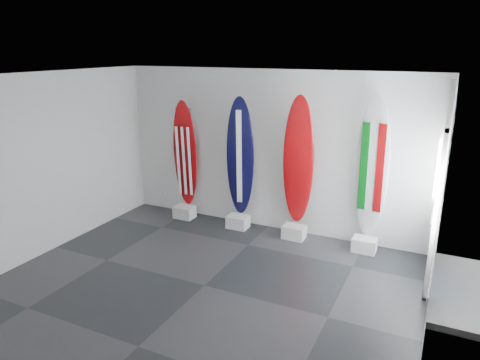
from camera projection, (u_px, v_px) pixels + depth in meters
The scene contains 16 objects.
floor at pixel (204, 285), 6.53m from camera, with size 6.00×6.00×0.00m, color black.
ceiling at pixel (199, 77), 5.67m from camera, with size 6.00×6.00×0.00m, color white.
wall_back at pixel (270, 152), 8.26m from camera, with size 6.00×6.00×0.00m, color silver.
wall_front at pixel (59, 266), 3.94m from camera, with size 6.00×6.00×0.00m, color silver.
wall_left at pixel (45, 165), 7.34m from camera, with size 5.00×5.00×0.00m, color silver.
wall_right at pixel (439, 225), 4.85m from camera, with size 5.00×5.00×0.00m, color silver.
display_block_usa at pixel (185, 212), 9.09m from camera, with size 0.40×0.30×0.24m, color silver.
surfboard_usa at pixel (185, 154), 8.83m from camera, with size 0.49×0.08×2.16m, color maroon.
display_block_navy at pixel (238, 222), 8.59m from camera, with size 0.40×0.30×0.24m, color silver.
surfboard_navy at pixel (240, 157), 8.31m from camera, with size 0.52×0.08×2.29m, color black.
display_block_swiss at pixel (294, 232), 8.12m from camera, with size 0.40×0.30×0.24m, color silver.
surfboard_swiss at pixel (298, 162), 7.82m from camera, with size 0.54×0.08×2.39m, color maroon.
display_block_italy at pixel (364, 245), 7.59m from camera, with size 0.40×0.30×0.24m, color silver.
surfboard_italy at pixel (372, 168), 7.29m from camera, with size 0.56×0.08×2.46m, color white.
wall_outlet at pixel (163, 192), 9.59m from camera, with size 0.09×0.02×0.13m, color silver.
glass_door at pixel (441, 191), 6.23m from camera, with size 0.12×1.16×2.85m, color white, non-canonical shape.
Camera 1 is at (2.99, -5.00, 3.37)m, focal length 33.20 mm.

